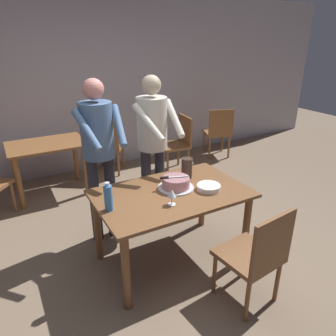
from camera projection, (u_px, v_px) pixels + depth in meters
name	position (u px, v px, depth m)	size (l,w,h in m)	color
ground_plane	(171.00, 258.00, 3.18)	(14.00, 14.00, 0.00)	#7A6651
back_wall	(83.00, 86.00, 4.88)	(10.00, 0.12, 2.70)	#ADA8B2
main_dining_table	(172.00, 203.00, 2.94)	(1.39, 0.88, 0.75)	brown
cake_on_platter	(176.00, 183.00, 2.95)	(0.34, 0.34, 0.11)	silver
cake_knife	(168.00, 177.00, 2.91)	(0.26, 0.11, 0.02)	silver
plate_stack	(209.00, 187.00, 2.92)	(0.22, 0.22, 0.05)	white
wine_glass_near	(172.00, 194.00, 2.64)	(0.08, 0.08, 0.14)	silver
water_bottle	(108.00, 198.00, 2.55)	(0.07, 0.07, 0.25)	#387AC6
hurricane_lamp	(187.00, 168.00, 3.14)	(0.11, 0.11, 0.21)	black
person_cutting_cake	(153.00, 137.00, 3.35)	(0.46, 0.57, 1.72)	#2D2D38
person_standing_beside	(99.00, 145.00, 3.11)	(0.47, 0.56, 1.72)	#2D2D38
chair_near_side	(256.00, 254.00, 2.47)	(0.48, 0.48, 0.90)	brown
background_table	(48.00, 155.00, 4.28)	(1.00, 0.70, 0.74)	brown
background_chair_1	(107.00, 144.00, 4.96)	(0.61, 0.61, 0.90)	brown
background_chair_2	(218.00, 131.00, 5.66)	(0.56, 0.56, 0.90)	brown
background_chair_3	(178.00, 141.00, 5.09)	(0.48, 0.48, 0.90)	brown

